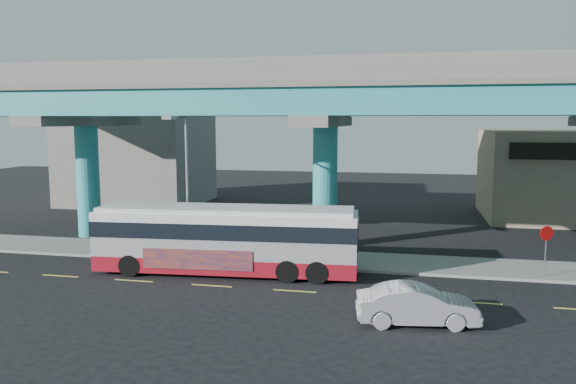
% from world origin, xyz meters
% --- Properties ---
extents(ground, '(120.00, 120.00, 0.00)m').
position_xyz_m(ground, '(0.00, 0.00, 0.00)').
color(ground, black).
rests_on(ground, ground).
extents(sidewalk, '(70.00, 4.00, 0.15)m').
position_xyz_m(sidewalk, '(0.00, 5.50, 0.07)').
color(sidewalk, gray).
rests_on(sidewalk, ground).
extents(lane_markings, '(58.00, 0.12, 0.01)m').
position_xyz_m(lane_markings, '(-0.00, -0.30, 0.01)').
color(lane_markings, '#D8C64C').
rests_on(lane_markings, ground).
extents(viaduct, '(52.00, 12.40, 11.70)m').
position_xyz_m(viaduct, '(-0.00, 9.11, 9.14)').
color(viaduct, teal).
rests_on(viaduct, ground).
extents(building_concrete, '(12.00, 10.00, 9.00)m').
position_xyz_m(building_concrete, '(-20.00, 24.00, 4.50)').
color(building_concrete, gray).
rests_on(building_concrete, ground).
extents(transit_bus, '(13.49, 3.84, 3.42)m').
position_xyz_m(transit_bus, '(-4.00, 1.99, 1.87)').
color(transit_bus, maroon).
rests_on(transit_bus, ground).
extents(sedan, '(2.89, 5.04, 1.51)m').
position_xyz_m(sedan, '(5.39, -3.42, 0.76)').
color(sedan, '#ADACB1').
rests_on(sedan, ground).
extents(parked_car, '(2.02, 3.74, 1.19)m').
position_xyz_m(parked_car, '(-8.69, 5.65, 0.75)').
color(parked_car, '#292A2E').
rests_on(parked_car, sidewalk).
extents(street_lamp, '(0.50, 2.59, 8.01)m').
position_xyz_m(street_lamp, '(-6.88, 3.43, 5.33)').
color(street_lamp, gray).
rests_on(street_lamp, sidewalk).
extents(stop_sign, '(0.70, 0.35, 2.53)m').
position_xyz_m(stop_sign, '(11.61, 4.18, 1.97)').
color(stop_sign, gray).
rests_on(stop_sign, sidewalk).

